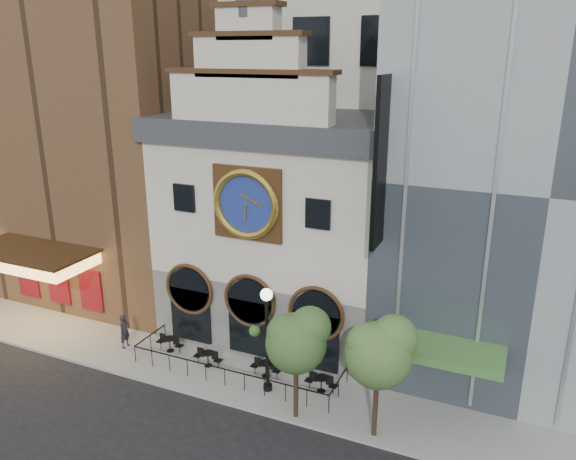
# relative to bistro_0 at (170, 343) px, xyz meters

# --- Properties ---
(ground) EXTENTS (120.00, 120.00, 0.00)m
(ground) POSITION_rel_bistro_0_xyz_m (4.32, -2.84, -0.61)
(ground) COLOR black
(ground) RESTS_ON ground
(sidewalk) EXTENTS (44.00, 5.00, 0.15)m
(sidewalk) POSITION_rel_bistro_0_xyz_m (4.32, -0.34, -0.54)
(sidewalk) COLOR gray
(sidewalk) RESTS_ON ground
(clock_building) EXTENTS (12.60, 8.78, 18.65)m
(clock_building) POSITION_rel_bistro_0_xyz_m (4.32, 4.98, 6.07)
(clock_building) COLOR #605E5B
(clock_building) RESTS_ON ground
(theater_building) EXTENTS (14.00, 15.60, 25.00)m
(theater_building) POSITION_rel_bistro_0_xyz_m (-8.68, 7.11, 11.99)
(theater_building) COLOR brown
(theater_building) RESTS_ON ground
(retail_building) EXTENTS (14.00, 14.40, 20.00)m
(retail_building) POSITION_rel_bistro_0_xyz_m (17.31, 7.14, 9.53)
(retail_building) COLOR gray
(retail_building) RESTS_ON ground
(cafe_railing) EXTENTS (10.60, 2.60, 0.90)m
(cafe_railing) POSITION_rel_bistro_0_xyz_m (4.32, -0.34, -0.01)
(cafe_railing) COLOR black
(cafe_railing) RESTS_ON sidewalk
(bistro_0) EXTENTS (1.58, 0.68, 0.90)m
(bistro_0) POSITION_rel_bistro_0_xyz_m (0.00, 0.00, 0.00)
(bistro_0) COLOR black
(bistro_0) RESTS_ON sidewalk
(bistro_1) EXTENTS (1.58, 0.68, 0.90)m
(bistro_1) POSITION_rel_bistro_0_xyz_m (2.65, -0.45, 0.00)
(bistro_1) COLOR black
(bistro_1) RESTS_ON sidewalk
(bistro_2) EXTENTS (1.58, 0.68, 0.90)m
(bistro_2) POSITION_rel_bistro_0_xyz_m (5.76, -0.13, 0.00)
(bistro_2) COLOR black
(bistro_2) RESTS_ON sidewalk
(bistro_3) EXTENTS (1.58, 0.68, 0.90)m
(bistro_3) POSITION_rel_bistro_0_xyz_m (8.72, -0.24, 0.00)
(bistro_3) COLOR black
(bistro_3) RESTS_ON sidewalk
(pedestrian) EXTENTS (0.48, 0.71, 1.89)m
(pedestrian) POSITION_rel_bistro_0_xyz_m (-2.47, -0.59, 0.48)
(pedestrian) COLOR black
(pedestrian) RESTS_ON sidewalk
(lamppost) EXTENTS (1.62, 0.88, 5.22)m
(lamppost) POSITION_rel_bistro_0_xyz_m (6.35, -1.13, 2.76)
(lamppost) COLOR black
(lamppost) RESTS_ON sidewalk
(tree_left) EXTENTS (2.71, 2.61, 5.22)m
(tree_left) POSITION_rel_bistro_0_xyz_m (8.40, -2.41, 3.36)
(tree_left) COLOR #382619
(tree_left) RESTS_ON sidewalk
(tree_right) EXTENTS (2.83, 2.73, 5.46)m
(tree_right) POSITION_rel_bistro_0_xyz_m (11.90, -2.23, 3.54)
(tree_right) COLOR #382619
(tree_right) RESTS_ON sidewalk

